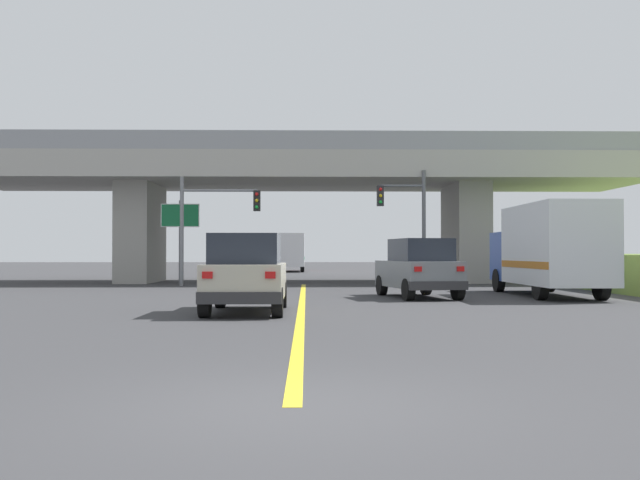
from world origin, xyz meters
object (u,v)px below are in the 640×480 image
highway_sign (180,222)px  box_truck (549,249)px  suv_crossing (419,268)px  semi_truck_distant (290,252)px  traffic_signal_nearside (408,214)px  traffic_signal_farside (211,215)px  suv_lead (246,273)px

highway_sign → box_truck: bearing=-33.5°
suv_crossing → semi_truck_distant: bearing=88.7°
box_truck → semi_truck_distant: bearing=106.5°
suv_crossing → box_truck: size_ratio=0.61×
box_truck → highway_sign: bearing=146.5°
traffic_signal_nearside → box_truck: bearing=-65.8°
traffic_signal_nearside → semi_truck_distant: (-6.12, 25.13, -1.76)m
suv_crossing → traffic_signal_nearside: bearing=74.2°
traffic_signal_farside → highway_sign: bearing=138.4°
suv_lead → traffic_signal_farside: 15.43m
box_truck → semi_truck_distant: (-9.92, 33.61, -0.06)m
traffic_signal_nearside → highway_sign: 11.00m
highway_sign → semi_truck_distant: (4.79, 23.85, -1.41)m
traffic_signal_nearside → suv_lead: bearing=-112.7°
highway_sign → semi_truck_distant: bearing=78.6°
semi_truck_distant → box_truck: bearing=-73.5°
suv_lead → semi_truck_distant: (0.21, 40.31, 0.60)m
traffic_signal_nearside → highway_sign: (-10.92, 1.28, -0.35)m
semi_truck_distant → traffic_signal_farside: bearing=-97.0°
traffic_signal_nearside → highway_sign: size_ratio=1.33×
suv_lead → box_truck: 12.17m
suv_lead → highway_sign: highway_sign is taller
box_truck → highway_sign: (-14.72, 9.76, 1.34)m
highway_sign → semi_truck_distant: 24.37m
semi_truck_distant → traffic_signal_nearside: bearing=-76.3°
box_truck → traffic_signal_farside: 15.54m
suv_crossing → box_truck: box_truck is taller
suv_crossing → traffic_signal_nearside: 9.47m
suv_lead → traffic_signal_nearside: (6.34, 15.18, 2.36)m
suv_lead → suv_crossing: same height
suv_lead → highway_sign: size_ratio=1.05×
suv_lead → semi_truck_distant: semi_truck_distant is taller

